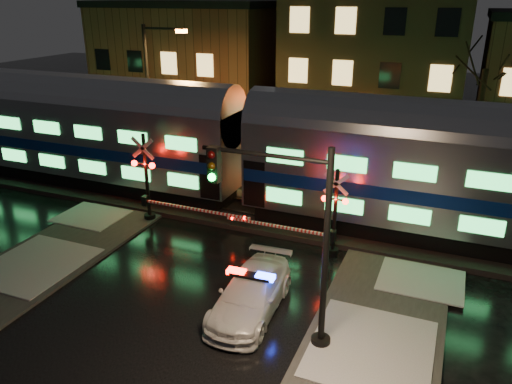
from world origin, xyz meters
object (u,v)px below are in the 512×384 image
crossing_signal_left (153,188)px  streetlight (152,89)px  police_car (251,294)px  traffic_light (292,243)px  crossing_signal_right (325,221)px

crossing_signal_left → streetlight: 8.46m
police_car → crossing_signal_left: (-6.86, 4.78, 1.06)m
police_car → streetlight: 16.43m
streetlight → traffic_light: bearing=-44.3°
police_car → crossing_signal_right: 4.98m
police_car → crossing_signal_right: crossing_signal_right is taller
crossing_signal_right → streetlight: bearing=151.2°
traffic_light → streetlight: 17.77m
crossing_signal_right → crossing_signal_left: size_ratio=0.88×
crossing_signal_left → traffic_light: size_ratio=0.95×
crossing_signal_left → crossing_signal_right: bearing=-0.1°
crossing_signal_right → crossing_signal_left: (-8.05, 0.01, 0.22)m
police_car → crossing_signal_right: bearing=73.0°
police_car → streetlight: streetlight is taller
traffic_light → police_car: bearing=160.4°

